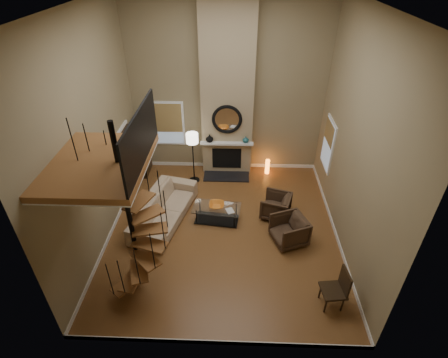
{
  "coord_description": "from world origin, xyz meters",
  "views": [
    {
      "loc": [
        0.27,
        -6.95,
        6.43
      ],
      "look_at": [
        0.0,
        0.4,
        1.4
      ],
      "focal_mm": 27.69,
      "sensor_mm": 36.0,
      "label": 1
    }
  ],
  "objects_px": {
    "floor_lamp": "(192,142)",
    "coffee_table": "(217,212)",
    "armchair_far": "(292,230)",
    "accent_lamp": "(267,167)",
    "sofa": "(164,207)",
    "armchair_near": "(278,207)",
    "side_chair": "(338,288)",
    "hutch": "(140,147)"
  },
  "relations": [
    {
      "from": "hutch",
      "to": "accent_lamp",
      "type": "height_order",
      "value": "hutch"
    },
    {
      "from": "armchair_near",
      "to": "armchair_far",
      "type": "distance_m",
      "value": 0.97
    },
    {
      "from": "hutch",
      "to": "armchair_far",
      "type": "distance_m",
      "value": 5.56
    },
    {
      "from": "side_chair",
      "to": "accent_lamp",
      "type": "bearing_deg",
      "value": 102.18
    },
    {
      "from": "coffee_table",
      "to": "accent_lamp",
      "type": "distance_m",
      "value": 2.93
    },
    {
      "from": "sofa",
      "to": "coffee_table",
      "type": "xyz_separation_m",
      "value": [
        1.46,
        -0.02,
        -0.11
      ]
    },
    {
      "from": "hutch",
      "to": "side_chair",
      "type": "distance_m",
      "value": 7.29
    },
    {
      "from": "armchair_far",
      "to": "coffee_table",
      "type": "bearing_deg",
      "value": -130.81
    },
    {
      "from": "armchair_near",
      "to": "armchair_far",
      "type": "height_order",
      "value": "armchair_far"
    },
    {
      "from": "armchair_far",
      "to": "accent_lamp",
      "type": "height_order",
      "value": "armchair_far"
    },
    {
      "from": "armchair_far",
      "to": "floor_lamp",
      "type": "distance_m",
      "value": 4.01
    },
    {
      "from": "floor_lamp",
      "to": "armchair_far",
      "type": "bearing_deg",
      "value": -43.3
    },
    {
      "from": "hutch",
      "to": "accent_lamp",
      "type": "xyz_separation_m",
      "value": [
        4.17,
        0.09,
        -0.7
      ]
    },
    {
      "from": "hutch",
      "to": "coffee_table",
      "type": "relative_size",
      "value": 1.38
    },
    {
      "from": "armchair_near",
      "to": "accent_lamp",
      "type": "bearing_deg",
      "value": -158.4
    },
    {
      "from": "sofa",
      "to": "side_chair",
      "type": "height_order",
      "value": "side_chair"
    },
    {
      "from": "sofa",
      "to": "floor_lamp",
      "type": "relative_size",
      "value": 1.54
    },
    {
      "from": "sofa",
      "to": "side_chair",
      "type": "distance_m",
      "value": 4.9
    },
    {
      "from": "armchair_near",
      "to": "accent_lamp",
      "type": "distance_m",
      "value": 2.25
    },
    {
      "from": "sofa",
      "to": "side_chair",
      "type": "bearing_deg",
      "value": -108.93
    },
    {
      "from": "sofa",
      "to": "armchair_near",
      "type": "distance_m",
      "value": 3.18
    },
    {
      "from": "hutch",
      "to": "armchair_near",
      "type": "distance_m",
      "value": 4.87
    },
    {
      "from": "armchair_far",
      "to": "coffee_table",
      "type": "height_order",
      "value": "armchair_far"
    },
    {
      "from": "floor_lamp",
      "to": "side_chair",
      "type": "distance_m",
      "value": 5.83
    },
    {
      "from": "accent_lamp",
      "to": "armchair_near",
      "type": "bearing_deg",
      "value": -86.2
    },
    {
      "from": "armchair_near",
      "to": "armchair_far",
      "type": "xyz_separation_m",
      "value": [
        0.26,
        -0.93,
        0.0
      ]
    },
    {
      "from": "accent_lamp",
      "to": "side_chair",
      "type": "distance_m",
      "value": 5.23
    },
    {
      "from": "armchair_near",
      "to": "hutch",
      "type": "bearing_deg",
      "value": -98.76
    },
    {
      "from": "sofa",
      "to": "armchair_near",
      "type": "height_order",
      "value": "sofa"
    },
    {
      "from": "sofa",
      "to": "accent_lamp",
      "type": "height_order",
      "value": "sofa"
    },
    {
      "from": "coffee_table",
      "to": "side_chair",
      "type": "bearing_deg",
      "value": -44.55
    },
    {
      "from": "accent_lamp",
      "to": "armchair_far",
      "type": "bearing_deg",
      "value": -82.66
    },
    {
      "from": "armchair_far",
      "to": "side_chair",
      "type": "distance_m",
      "value": 2.05
    },
    {
      "from": "armchair_far",
      "to": "side_chair",
      "type": "bearing_deg",
      "value": -1.42
    },
    {
      "from": "hutch",
      "to": "armchair_far",
      "type": "bearing_deg",
      "value": -34.04
    },
    {
      "from": "armchair_near",
      "to": "floor_lamp",
      "type": "xyz_separation_m",
      "value": [
        -2.55,
        1.72,
        1.06
      ]
    },
    {
      "from": "sofa",
      "to": "floor_lamp",
      "type": "xyz_separation_m",
      "value": [
        0.62,
        1.92,
        1.02
      ]
    },
    {
      "from": "armchair_far",
      "to": "accent_lamp",
      "type": "bearing_deg",
      "value": 166.12
    },
    {
      "from": "hutch",
      "to": "side_chair",
      "type": "xyz_separation_m",
      "value": [
        5.27,
        -5.02,
        -0.42
      ]
    },
    {
      "from": "hutch",
      "to": "side_chair",
      "type": "bearing_deg",
      "value": -43.57
    },
    {
      "from": "floor_lamp",
      "to": "coffee_table",
      "type": "bearing_deg",
      "value": -66.74
    },
    {
      "from": "sofa",
      "to": "side_chair",
      "type": "relative_size",
      "value": 2.59
    }
  ]
}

